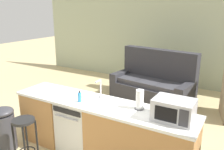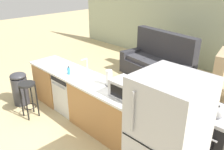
{
  "view_description": "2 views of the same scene",
  "coord_description": "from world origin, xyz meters",
  "px_view_note": "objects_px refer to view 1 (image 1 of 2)",
  "views": [
    {
      "loc": [
        1.99,
        -2.76,
        2.28
      ],
      "look_at": [
        -0.05,
        0.71,
        1.13
      ],
      "focal_mm": 38.0,
      "sensor_mm": 36.0,
      "label": 1
    },
    {
      "loc": [
        3.44,
        -2.49,
        2.7
      ],
      "look_at": [
        0.39,
        0.54,
        0.84
      ],
      "focal_mm": 38.0,
      "sensor_mm": 36.0,
      "label": 2
    }
  ],
  "objects_px": {
    "soap_bottle": "(80,97)",
    "couch": "(154,85)",
    "trash_bin": "(5,128)",
    "paper_towel_roll": "(140,100)",
    "microwave": "(174,110)",
    "dishwasher": "(79,125)",
    "bar_stool": "(25,132)"
  },
  "relations": [
    {
      "from": "dishwasher",
      "to": "paper_towel_roll",
      "type": "bearing_deg",
      "value": 5.41
    },
    {
      "from": "bar_stool",
      "to": "couch",
      "type": "relative_size",
      "value": 0.35
    },
    {
      "from": "bar_stool",
      "to": "couch",
      "type": "height_order",
      "value": "couch"
    },
    {
      "from": "paper_towel_roll",
      "to": "couch",
      "type": "xyz_separation_m",
      "value": [
        -0.75,
        2.6,
        -0.64
      ]
    },
    {
      "from": "soap_bottle",
      "to": "couch",
      "type": "height_order",
      "value": "couch"
    },
    {
      "from": "trash_bin",
      "to": "couch",
      "type": "xyz_separation_m",
      "value": [
        1.3,
        3.35,
        0.02
      ]
    },
    {
      "from": "bar_stool",
      "to": "soap_bottle",
      "type": "bearing_deg",
      "value": 49.9
    },
    {
      "from": "bar_stool",
      "to": "trash_bin",
      "type": "relative_size",
      "value": 1.0
    },
    {
      "from": "microwave",
      "to": "bar_stool",
      "type": "height_order",
      "value": "microwave"
    },
    {
      "from": "trash_bin",
      "to": "couch",
      "type": "relative_size",
      "value": 0.35
    },
    {
      "from": "microwave",
      "to": "paper_towel_roll",
      "type": "height_order",
      "value": "paper_towel_roll"
    },
    {
      "from": "paper_towel_roll",
      "to": "trash_bin",
      "type": "xyz_separation_m",
      "value": [
        -2.05,
        -0.74,
        -0.66
      ]
    },
    {
      "from": "paper_towel_roll",
      "to": "bar_stool",
      "type": "height_order",
      "value": "paper_towel_roll"
    },
    {
      "from": "trash_bin",
      "to": "soap_bottle",
      "type": "bearing_deg",
      "value": 24.52
    },
    {
      "from": "trash_bin",
      "to": "couch",
      "type": "distance_m",
      "value": 3.59
    },
    {
      "from": "microwave",
      "to": "bar_stool",
      "type": "xyz_separation_m",
      "value": [
        -1.93,
        -0.75,
        -0.5
      ]
    },
    {
      "from": "paper_towel_roll",
      "to": "trash_bin",
      "type": "relative_size",
      "value": 0.38
    },
    {
      "from": "paper_towel_roll",
      "to": "trash_bin",
      "type": "distance_m",
      "value": 2.28
    },
    {
      "from": "dishwasher",
      "to": "soap_bottle",
      "type": "bearing_deg",
      "value": -44.19
    },
    {
      "from": "microwave",
      "to": "bar_stool",
      "type": "relative_size",
      "value": 0.68
    },
    {
      "from": "bar_stool",
      "to": "couch",
      "type": "distance_m",
      "value": 3.52
    },
    {
      "from": "microwave",
      "to": "dishwasher",
      "type": "bearing_deg",
      "value": 179.95
    },
    {
      "from": "couch",
      "to": "trash_bin",
      "type": "bearing_deg",
      "value": -111.29
    },
    {
      "from": "paper_towel_roll",
      "to": "soap_bottle",
      "type": "xyz_separation_m",
      "value": [
        -0.89,
        -0.21,
        -0.07
      ]
    },
    {
      "from": "bar_stool",
      "to": "trash_bin",
      "type": "distance_m",
      "value": 0.65
    },
    {
      "from": "dishwasher",
      "to": "microwave",
      "type": "height_order",
      "value": "microwave"
    },
    {
      "from": "dishwasher",
      "to": "bar_stool",
      "type": "relative_size",
      "value": 1.14
    },
    {
      "from": "dishwasher",
      "to": "paper_towel_roll",
      "type": "height_order",
      "value": "paper_towel_roll"
    },
    {
      "from": "trash_bin",
      "to": "microwave",
      "type": "bearing_deg",
      "value": 14.13
    },
    {
      "from": "paper_towel_roll",
      "to": "microwave",
      "type": "bearing_deg",
      "value": -10.83
    },
    {
      "from": "microwave",
      "to": "bar_stool",
      "type": "distance_m",
      "value": 2.13
    },
    {
      "from": "microwave",
      "to": "couch",
      "type": "bearing_deg",
      "value": 114.9
    }
  ]
}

